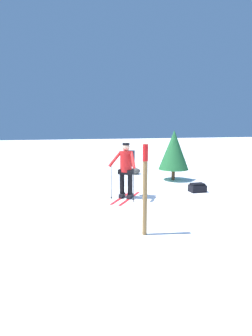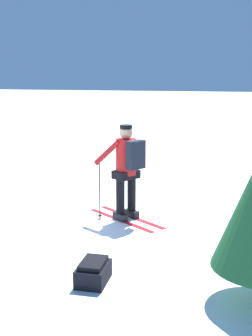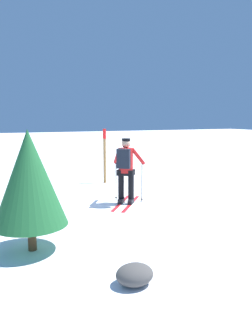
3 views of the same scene
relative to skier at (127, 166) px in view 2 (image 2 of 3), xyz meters
The scene contains 3 objects.
ground_plane 1.25m from the skier, 96.91° to the left, with size 80.00×80.00×0.00m, color white.
skier is the anchor object (origin of this frame).
dropped_backpack 2.62m from the skier, behind, with size 0.53×0.38×0.29m.
Camera 2 is at (-7.65, -2.20, 2.68)m, focal length 50.00 mm.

